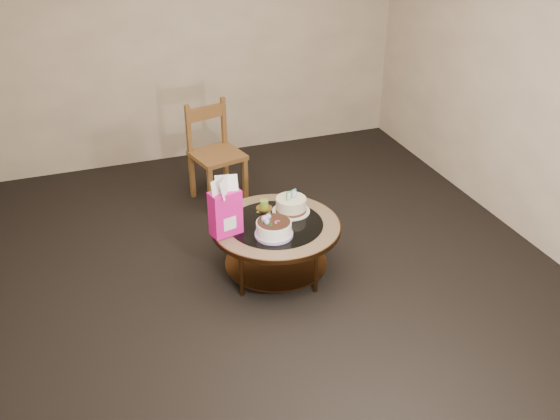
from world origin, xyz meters
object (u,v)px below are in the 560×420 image
object	(u,v)px
coffee_table	(276,232)
gift_bag	(225,207)
dining_chair	(215,153)
decorated_cake	(274,229)
cream_cake	(291,205)

from	to	relation	value
coffee_table	gift_bag	bearing A→B (deg)	-178.89
gift_bag	dining_chair	world-z (taller)	dining_chair
decorated_cake	gift_bag	size ratio (longest dim) A/B	0.63
decorated_cake	gift_bag	world-z (taller)	gift_bag
dining_chair	coffee_table	bearing A→B (deg)	-99.24
cream_cake	gift_bag	bearing A→B (deg)	170.21
decorated_cake	dining_chair	world-z (taller)	dining_chair
gift_bag	decorated_cake	bearing A→B (deg)	-38.97
coffee_table	cream_cake	world-z (taller)	cream_cake
coffee_table	gift_bag	distance (m)	0.50
gift_bag	dining_chair	distance (m)	1.45
decorated_cake	cream_cake	distance (m)	0.38
dining_chair	decorated_cake	bearing A→B (deg)	-102.44
gift_bag	dining_chair	size ratio (longest dim) A/B	0.48
coffee_table	dining_chair	xyz separation A→B (m)	(-0.12, 1.40, 0.11)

